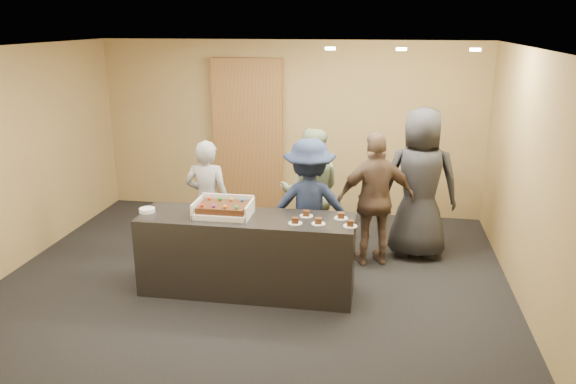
% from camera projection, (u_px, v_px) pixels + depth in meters
% --- Properties ---
extents(room, '(6.04, 6.00, 2.70)m').
position_uv_depth(room, '(254.00, 168.00, 6.46)').
color(room, black).
rests_on(room, ground).
extents(serving_counter, '(2.40, 0.71, 0.90)m').
position_uv_depth(serving_counter, '(247.00, 254.00, 6.34)').
color(serving_counter, black).
rests_on(serving_counter, floor).
extents(storage_cabinet, '(1.10, 0.15, 2.43)m').
position_uv_depth(storage_cabinet, '(248.00, 136.00, 8.88)').
color(storage_cabinet, brown).
rests_on(storage_cabinet, floor).
extents(cake_box, '(0.62, 0.43, 0.18)m').
position_uv_depth(cake_box, '(224.00, 211.00, 6.25)').
color(cake_box, white).
rests_on(cake_box, serving_counter).
extents(sheet_cake, '(0.53, 0.37, 0.11)m').
position_uv_depth(sheet_cake, '(223.00, 207.00, 6.22)').
color(sheet_cake, '#3B1A0D').
rests_on(sheet_cake, cake_box).
extents(plate_stack, '(0.18, 0.18, 0.04)m').
position_uv_depth(plate_stack, '(147.00, 210.00, 6.35)').
color(plate_stack, white).
rests_on(plate_stack, serving_counter).
extents(slice_a, '(0.15, 0.15, 0.07)m').
position_uv_depth(slice_a, '(295.00, 221.00, 5.99)').
color(slice_a, white).
rests_on(slice_a, serving_counter).
extents(slice_b, '(0.15, 0.15, 0.07)m').
position_uv_depth(slice_b, '(306.00, 214.00, 6.21)').
color(slice_b, white).
rests_on(slice_b, serving_counter).
extents(slice_c, '(0.15, 0.15, 0.07)m').
position_uv_depth(slice_c, '(318.00, 222.00, 5.97)').
color(slice_c, white).
rests_on(slice_c, serving_counter).
extents(slice_d, '(0.15, 0.15, 0.07)m').
position_uv_depth(slice_d, '(341.00, 217.00, 6.14)').
color(slice_d, white).
rests_on(slice_d, serving_counter).
extents(slice_e, '(0.15, 0.15, 0.07)m').
position_uv_depth(slice_e, '(350.00, 224.00, 5.91)').
color(slice_e, white).
rests_on(slice_e, serving_counter).
extents(person_server_grey, '(0.57, 0.38, 1.56)m').
position_uv_depth(person_server_grey, '(208.00, 200.00, 7.15)').
color(person_server_grey, '#9D9DA2').
rests_on(person_server_grey, floor).
extents(person_sage_man, '(0.88, 0.73, 1.67)m').
position_uv_depth(person_sage_man, '(311.00, 192.00, 7.31)').
color(person_sage_man, gray).
rests_on(person_sage_man, floor).
extents(person_navy_man, '(1.16, 0.79, 1.67)m').
position_uv_depth(person_navy_man, '(309.00, 207.00, 6.73)').
color(person_navy_man, '#1C2847').
rests_on(person_navy_man, floor).
extents(person_brown_extra, '(1.07, 0.70, 1.69)m').
position_uv_depth(person_brown_extra, '(376.00, 199.00, 6.97)').
color(person_brown_extra, brown).
rests_on(person_brown_extra, floor).
extents(person_dark_suit, '(0.97, 0.64, 1.97)m').
position_uv_depth(person_dark_suit, '(420.00, 184.00, 7.16)').
color(person_dark_suit, '#242529').
rests_on(person_dark_suit, floor).
extents(ceiling_spotlights, '(1.72, 0.12, 0.03)m').
position_uv_depth(ceiling_spotlights, '(401.00, 49.00, 6.29)').
color(ceiling_spotlights, '#FFEAC6').
rests_on(ceiling_spotlights, ceiling).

